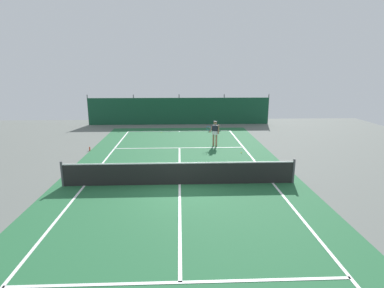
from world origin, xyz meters
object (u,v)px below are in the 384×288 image
Objects in this scene: tennis_net at (180,173)px; tennis_ball_near_player at (241,153)px; tennis_player at (215,132)px; tennis_ball_midcourt at (161,133)px; parked_car at (188,111)px; water_bottle at (90,149)px.

tennis_net is 153.33× the size of tennis_ball_near_player.
tennis_ball_midcourt is at bearing -24.18° from tennis_player.
tennis_player is at bearing 127.70° from tennis_ball_near_player.
tennis_player is at bearing 71.39° from tennis_net.
parked_car is 13.48m from water_bottle.
tennis_ball_midcourt is 0.02× the size of parked_car.
tennis_ball_near_player is 13.08m from parked_car.
tennis_net reaches higher than tennis_ball_midcourt.
tennis_ball_near_player is at bearing -5.84° from water_bottle.
tennis_ball_near_player is 9.28m from water_bottle.
tennis_net is 11.31m from tennis_ball_midcourt.
water_bottle is at bearing 132.82° from tennis_net.
water_bottle reaches higher than tennis_ball_near_player.
water_bottle reaches higher than tennis_ball_midcourt.
tennis_net is at bearing -47.18° from water_bottle.
tennis_player is (2.30, 6.84, 0.45)m from tennis_net.
tennis_ball_near_player is at bearing 53.60° from tennis_net.
parked_car is (-2.79, 12.76, 0.81)m from tennis_ball_near_player.
tennis_ball_near_player is 8.03m from tennis_ball_midcourt.
tennis_ball_midcourt is 7.02m from parked_car.
tennis_player is 11.03m from parked_car.
water_bottle is (-9.23, 0.94, 0.09)m from tennis_ball_near_player.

